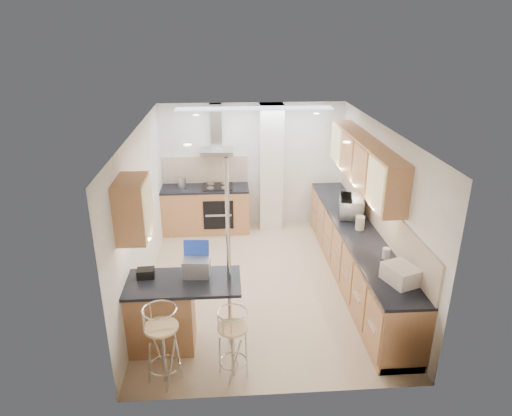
{
  "coord_description": "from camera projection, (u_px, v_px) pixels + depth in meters",
  "views": [
    {
      "loc": [
        -0.54,
        -6.36,
        3.87
      ],
      "look_at": [
        -0.08,
        0.2,
        1.22
      ],
      "focal_mm": 32.0,
      "sensor_mm": 36.0,
      "label": 1
    }
  ],
  "objects": [
    {
      "name": "right_counter",
      "position": [
        355.0,
        254.0,
        7.29
      ],
      "size": [
        0.63,
        4.4,
        0.92
      ],
      "color": "#A06740",
      "rests_on": "ground"
    },
    {
      "name": "jar_a",
      "position": [
        350.0,
        205.0,
        7.79
      ],
      "size": [
        0.14,
        0.14,
        0.17
      ],
      "primitive_type": "cylinder",
      "rotation": [
        0.0,
        0.0,
        -0.2
      ],
      "color": "beige",
      "rests_on": "right_counter"
    },
    {
      "name": "jar_c",
      "position": [
        360.0,
        223.0,
        7.03
      ],
      "size": [
        0.16,
        0.16,
        0.21
      ],
      "primitive_type": "cylinder",
      "rotation": [
        0.0,
        0.0,
        -0.2
      ],
      "color": "#ADAA8A",
      "rests_on": "right_counter"
    },
    {
      "name": "kettle",
      "position": [
        182.0,
        183.0,
        8.82
      ],
      "size": [
        0.16,
        0.16,
        0.22
      ],
      "primitive_type": "cylinder",
      "color": "#ACAEB1",
      "rests_on": "back_counter"
    },
    {
      "name": "peninsula",
      "position": [
        183.0,
        313.0,
        5.77
      ],
      "size": [
        1.47,
        0.72,
        0.94
      ],
      "color": "#A06740",
      "rests_on": "ground"
    },
    {
      "name": "ground",
      "position": [
        262.0,
        282.0,
        7.36
      ],
      "size": [
        4.8,
        4.8,
        0.0
      ],
      "primitive_type": "plane",
      "color": "tan",
      "rests_on": "ground"
    },
    {
      "name": "bread_bin",
      "position": [
        401.0,
        274.0,
        5.58
      ],
      "size": [
        0.45,
        0.5,
        0.22
      ],
      "primitive_type": "cube",
      "rotation": [
        0.0,
        0.0,
        0.36
      ],
      "color": "beige",
      "rests_on": "right_counter"
    },
    {
      "name": "microwave",
      "position": [
        352.0,
        207.0,
        7.52
      ],
      "size": [
        0.51,
        0.65,
        0.32
      ],
      "primitive_type": "imported",
      "rotation": [
        0.0,
        0.0,
        1.34
      ],
      "color": "silver",
      "rests_on": "right_counter"
    },
    {
      "name": "jar_b",
      "position": [
        343.0,
        200.0,
        8.04
      ],
      "size": [
        0.14,
        0.14,
        0.14
      ],
      "primitive_type": "cylinder",
      "rotation": [
        0.0,
        0.0,
        0.28
      ],
      "color": "beige",
      "rests_on": "right_counter"
    },
    {
      "name": "laptop",
      "position": [
        197.0,
        267.0,
        5.69
      ],
      "size": [
        0.35,
        0.28,
        0.23
      ],
      "primitive_type": "cube",
      "rotation": [
        0.0,
        0.0,
        -0.07
      ],
      "color": "#989BA0",
      "rests_on": "peninsula"
    },
    {
      "name": "bar_stool_end",
      "position": [
        233.0,
        344.0,
        5.25
      ],
      "size": [
        0.52,
        0.52,
        0.9
      ],
      "primitive_type": null,
      "rotation": [
        0.0,
        0.0,
        0.88
      ],
      "color": "#DCAD76",
      "rests_on": "ground"
    },
    {
      "name": "back_counter",
      "position": [
        206.0,
        209.0,
        9.07
      ],
      "size": [
        1.7,
        0.63,
        0.92
      ],
      "color": "#A06740",
      "rests_on": "ground"
    },
    {
      "name": "room_shell",
      "position": [
        281.0,
        184.0,
        7.15
      ],
      "size": [
        3.64,
        4.84,
        2.51
      ],
      "color": "silver",
      "rests_on": "ground"
    },
    {
      "name": "bag",
      "position": [
        146.0,
        273.0,
        5.67
      ],
      "size": [
        0.22,
        0.17,
        0.12
      ],
      "primitive_type": "cube",
      "rotation": [
        0.0,
        0.0,
        0.07
      ],
      "color": "black",
      "rests_on": "peninsula"
    },
    {
      "name": "jar_d",
      "position": [
        386.0,
        253.0,
        6.17
      ],
      "size": [
        0.11,
        0.11,
        0.15
      ],
      "primitive_type": "cylinder",
      "rotation": [
        0.0,
        0.0,
        0.08
      ],
      "color": "silver",
      "rests_on": "right_counter"
    },
    {
      "name": "bar_stool_near",
      "position": [
        163.0,
        346.0,
        5.15
      ],
      "size": [
        0.49,
        0.49,
        1.0
      ],
      "primitive_type": null,
      "rotation": [
        0.0,
        0.0,
        -0.22
      ],
      "color": "#DCAD76",
      "rests_on": "ground"
    }
  ]
}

